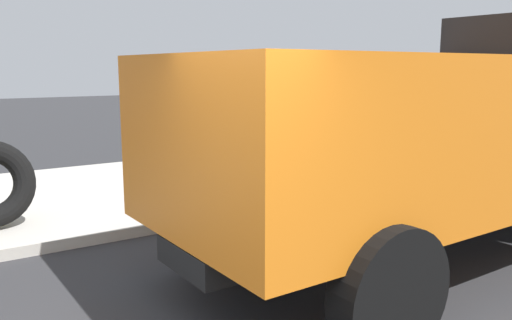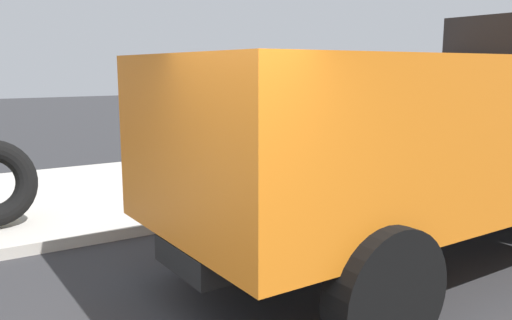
{
  "view_description": "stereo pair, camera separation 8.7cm",
  "coord_description": "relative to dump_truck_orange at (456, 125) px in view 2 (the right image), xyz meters",
  "views": [
    {
      "loc": [
        -1.0,
        -2.67,
        2.29
      ],
      "look_at": [
        2.46,
        2.65,
        1.17
      ],
      "focal_mm": 37.11,
      "sensor_mm": 36.0,
      "label": 1
    },
    {
      "loc": [
        -0.92,
        -2.72,
        2.29
      ],
      "look_at": [
        2.46,
        2.65,
        1.17
      ],
      "focal_mm": 37.11,
      "sensor_mm": 36.0,
      "label": 2
    }
  ],
  "objects": [
    {
      "name": "dump_truck_orange",
      "position": [
        0.0,
        0.0,
        0.0
      ],
      "size": [
        7.06,
        2.95,
        3.0
      ],
      "color": "orange",
      "rests_on": "ground"
    },
    {
      "name": "sidewalk_curb",
      "position": [
        -4.46,
        5.16,
        -1.54
      ],
      "size": [
        36.0,
        5.0,
        0.15
      ],
      "primitive_type": "cube",
      "color": "#BCB7AD",
      "rests_on": "ground"
    }
  ]
}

